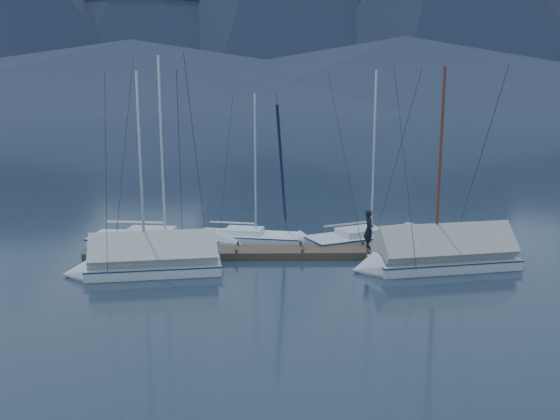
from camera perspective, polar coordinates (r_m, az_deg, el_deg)
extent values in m
plane|color=black|center=(25.86, 0.08, -5.65)|extent=(1000.00, 1000.00, 0.00)
cone|color=#475675|center=(482.21, -15.02, 18.91)|extent=(352.00, 352.00, 150.00)
cone|color=#475675|center=(460.80, 4.20, 19.00)|extent=(330.00, 330.00, 140.00)
cone|color=#475675|center=(506.22, 20.74, 16.77)|extent=(308.00, 308.00, 125.00)
cone|color=#192133|center=(328.33, -13.01, 17.51)|extent=(171.00, 171.00, 90.00)
cone|color=#192133|center=(271.44, -14.08, 12.49)|extent=(416.00, 416.00, 30.00)
cone|color=#192133|center=(276.57, 11.86, 12.76)|extent=(390.00, 390.00, 32.00)
cube|color=#382D23|center=(27.73, 0.00, -4.12)|extent=(18.00, 1.50, 0.34)
cube|color=black|center=(28.33, -12.27, -4.51)|extent=(3.00, 1.30, 0.30)
cube|color=black|center=(27.79, 0.00, -4.55)|extent=(3.00, 1.30, 0.30)
cube|color=black|center=(28.54, 12.17, -4.39)|extent=(3.00, 1.30, 0.30)
cylinder|color=#382D23|center=(29.33, -15.88, -3.34)|extent=(0.12, 0.12, 0.35)
cylinder|color=#382D23|center=(28.03, -16.60, -4.05)|extent=(0.12, 0.12, 0.35)
cylinder|color=#382D23|center=(28.71, -10.07, -3.39)|extent=(0.12, 0.12, 0.35)
cylinder|color=#382D23|center=(27.38, -10.52, -4.12)|extent=(0.12, 0.12, 0.35)
cylinder|color=#382D23|center=(28.40, -4.07, -3.40)|extent=(0.12, 0.12, 0.35)
cylinder|color=#382D23|center=(27.05, -4.22, -4.15)|extent=(0.12, 0.12, 0.35)
cylinder|color=#382D23|center=(28.40, 1.99, -3.38)|extent=(0.12, 0.12, 0.35)
cylinder|color=#382D23|center=(27.05, 2.15, -4.13)|extent=(0.12, 0.12, 0.35)
cylinder|color=#382D23|center=(28.71, 7.99, -3.32)|extent=(0.12, 0.12, 0.35)
cylinder|color=#382D23|center=(27.38, 8.45, -4.06)|extent=(0.12, 0.12, 0.35)
cylinder|color=#382D23|center=(29.33, 13.80, -3.23)|extent=(0.12, 0.12, 0.35)
cylinder|color=#382D23|center=(28.03, 14.52, -3.94)|extent=(0.12, 0.12, 0.35)
cube|color=silver|center=(30.38, -11.76, -3.07)|extent=(6.78, 2.93, 0.72)
cube|color=silver|center=(30.46, -11.73, -3.67)|extent=(5.69, 1.84, 0.33)
cube|color=#1D184A|center=(30.31, -11.78, -2.50)|extent=(6.85, 2.96, 0.07)
cone|color=silver|center=(29.49, -4.72, -3.30)|extent=(1.44, 2.23, 2.10)
cube|color=silver|center=(30.36, -12.39, -2.08)|extent=(2.46, 1.79, 0.33)
cylinder|color=#B2B7BF|center=(29.46, -11.31, 5.88)|extent=(0.13, 0.13, 8.76)
cylinder|color=#B2B7BF|center=(30.49, -13.80, -1.14)|extent=(2.95, 0.44, 0.10)
cylinder|color=#26262B|center=(29.03, -8.18, 5.90)|extent=(0.41, 3.29, 8.77)
cube|color=white|center=(30.56, -2.98, -2.80)|extent=(5.58, 2.84, 0.59)
cube|color=white|center=(30.63, -2.98, -3.29)|extent=(4.63, 1.89, 0.27)
cube|color=navy|center=(30.50, -2.99, -2.35)|extent=(5.64, 2.87, 0.05)
cone|color=white|center=(29.99, 2.72, -3.07)|extent=(1.31, 1.87, 1.70)
cube|color=white|center=(30.52, -3.47, -2.00)|extent=(2.08, 1.60, 0.27)
cylinder|color=#B2B7BF|center=(29.78, -2.39, 4.36)|extent=(0.11, 0.11, 7.10)
cylinder|color=#B2B7BF|center=(30.59, -4.61, -1.22)|extent=(2.36, 0.57, 0.08)
cylinder|color=#26262B|center=(29.51, 0.14, 4.30)|extent=(0.58, 2.63, 7.11)
cube|color=silver|center=(30.54, 8.13, -2.88)|extent=(6.40, 4.38, 0.67)
cube|color=silver|center=(30.62, 8.12, -3.44)|extent=(5.19, 3.17, 0.31)
cube|color=#1C1A50|center=(30.48, 8.15, -2.36)|extent=(6.47, 4.43, 0.06)
cone|color=silver|center=(32.58, 13.29, -2.18)|extent=(1.83, 2.24, 1.95)
cube|color=silver|center=(30.26, 7.68, -2.05)|extent=(2.54, 2.18, 0.31)
cylinder|color=#B2B7BF|center=(30.01, 9.02, 5.39)|extent=(0.12, 0.12, 8.14)
cylinder|color=#B2B7BF|center=(29.79, 6.55, -1.33)|extent=(2.54, 1.22, 0.09)
cylinder|color=#26262B|center=(30.90, 11.36, 5.48)|extent=(1.30, 2.81, 8.15)
cube|color=silver|center=(26.97, 15.43, -5.09)|extent=(6.58, 3.31, 0.67)
cube|color=silver|center=(27.05, 15.40, -5.71)|extent=(5.47, 2.16, 0.30)
cube|color=#182B49|center=(26.89, 15.46, -4.51)|extent=(6.64, 3.35, 0.06)
cone|color=silver|center=(25.58, 8.18, -5.68)|extent=(1.48, 2.30, 2.14)
cylinder|color=#592819|center=(25.93, 15.14, 4.19)|extent=(0.12, 0.12, 8.10)
cylinder|color=#592819|center=(27.19, 17.45, -3.01)|extent=(2.80, 0.59, 0.09)
cylinder|color=#26262B|center=(25.27, 11.94, 4.16)|extent=(0.59, 3.12, 8.11)
cube|color=#999990|center=(26.77, 15.52, -3.57)|extent=(6.27, 3.30, 2.27)
cube|color=silver|center=(25.78, -11.94, -5.68)|extent=(5.76, 2.74, 0.65)
cube|color=silver|center=(25.87, -11.91, -6.31)|extent=(4.81, 1.74, 0.30)
cube|color=#182A48|center=(25.71, -11.96, -5.09)|extent=(5.82, 2.77, 0.06)
cone|color=silver|center=(26.15, -19.02, -5.82)|extent=(1.35, 2.03, 1.90)
cylinder|color=#B2B7BF|center=(24.92, -13.24, 3.76)|extent=(0.12, 0.12, 7.91)
cylinder|color=#B2B7BF|center=(25.50, -9.80, -3.64)|extent=(2.48, 0.44, 0.09)
cylinder|color=#26262B|center=(25.06, -16.41, 3.64)|extent=(0.42, 2.77, 7.92)
cube|color=#AEAEA3|center=(25.59, -12.00, -4.13)|extent=(5.49, 2.74, 2.01)
imported|color=black|center=(27.97, 8.55, -1.83)|extent=(0.45, 0.67, 1.82)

